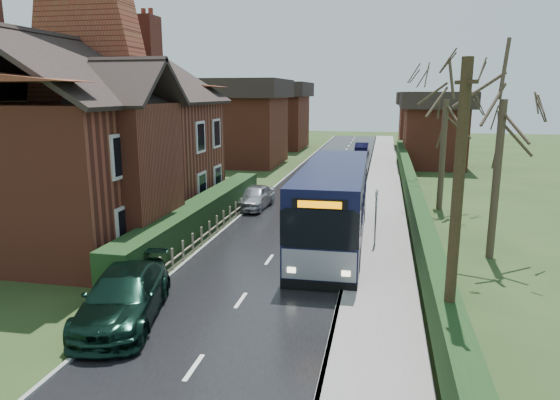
% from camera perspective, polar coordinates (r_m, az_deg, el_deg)
% --- Properties ---
extents(ground, '(140.00, 140.00, 0.00)m').
position_cam_1_polar(ground, '(17.82, -2.70, -8.93)').
color(ground, '#34481F').
rests_on(ground, ground).
extents(road, '(6.00, 100.00, 0.02)m').
position_cam_1_polar(road, '(27.19, 2.54, -1.47)').
color(road, black).
rests_on(road, ground).
extents(pavement, '(2.50, 100.00, 0.14)m').
position_cam_1_polar(pavement, '(26.85, 11.53, -1.75)').
color(pavement, slate).
rests_on(pavement, ground).
extents(kerb_right, '(0.12, 100.00, 0.14)m').
position_cam_1_polar(kerb_right, '(26.87, 8.97, -1.64)').
color(kerb_right, gray).
rests_on(kerb_right, ground).
extents(kerb_left, '(0.12, 100.00, 0.10)m').
position_cam_1_polar(kerb_left, '(27.81, -3.68, -1.09)').
color(kerb_left, gray).
rests_on(kerb_left, ground).
extents(front_hedge, '(1.20, 16.00, 1.60)m').
position_cam_1_polar(front_hedge, '(23.27, -8.98, -1.94)').
color(front_hedge, black).
rests_on(front_hedge, ground).
extents(picket_fence, '(0.10, 16.00, 0.90)m').
position_cam_1_polar(picket_fence, '(23.11, -7.21, -2.88)').
color(picket_fence, tan).
rests_on(picket_fence, ground).
extents(right_wall_hedge, '(0.60, 50.00, 1.80)m').
position_cam_1_polar(right_wall_hedge, '(26.69, 14.94, 0.09)').
color(right_wall_hedge, brown).
rests_on(right_wall_hedge, ground).
extents(brick_house, '(9.30, 14.60, 10.30)m').
position_cam_1_polar(brick_house, '(24.63, -20.11, 6.69)').
color(brick_house, brown).
rests_on(brick_house, ground).
extents(bus, '(2.75, 11.26, 3.41)m').
position_cam_1_polar(bus, '(21.47, 6.13, -0.61)').
color(bus, black).
rests_on(bus, ground).
extents(car_silver, '(1.80, 3.95, 1.32)m').
position_cam_1_polar(car_silver, '(28.19, -2.88, 0.37)').
color(car_silver, silver).
rests_on(car_silver, ground).
extents(car_green, '(3.09, 5.26, 1.43)m').
position_cam_1_polar(car_green, '(15.17, -17.43, -10.45)').
color(car_green, black).
rests_on(car_green, ground).
extents(car_distant, '(1.45, 3.95, 1.29)m').
position_cam_1_polar(car_distant, '(54.02, 9.39, 5.86)').
color(car_distant, black).
rests_on(car_distant, ground).
extents(bus_stop_sign, '(0.11, 0.38, 2.49)m').
position_cam_1_polar(bus_stop_sign, '(21.18, 10.92, -1.08)').
color(bus_stop_sign, slate).
rests_on(bus_stop_sign, ground).
extents(telegraph_pole, '(0.35, 0.90, 7.13)m').
position_cam_1_polar(telegraph_pole, '(11.55, 19.40, -2.56)').
color(telegraph_pole, black).
rests_on(telegraph_pole, ground).
extents(tree_right_near, '(4.09, 4.09, 8.83)m').
position_cam_1_polar(tree_right_near, '(20.65, 24.31, 11.63)').
color(tree_right_near, '#3B2D22').
rests_on(tree_right_near, ground).
extents(tree_right_far, '(4.49, 4.49, 8.68)m').
position_cam_1_polar(tree_right_far, '(28.81, 18.54, 11.69)').
color(tree_right_far, '#3A2F22').
rests_on(tree_right_far, ground).
extents(tree_house_side, '(4.25, 4.25, 9.66)m').
position_cam_1_polar(tree_house_side, '(33.20, -20.73, 12.79)').
color(tree_house_side, '#31271D').
rests_on(tree_house_side, ground).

